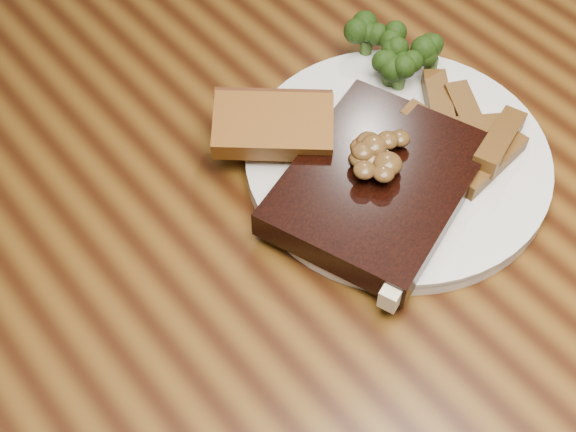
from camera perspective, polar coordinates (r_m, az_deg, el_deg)
name	(u,v)px	position (r m, az deg, el deg)	size (l,w,h in m)	color
dining_table	(300,294)	(0.74, 0.88, -5.59)	(1.60, 0.90, 0.75)	#543410
chair_far	(162,17)	(1.36, -8.97, 13.84)	(0.45, 0.45, 0.80)	black
plate	(397,161)	(0.71, 7.76, 3.87)	(0.27, 0.27, 0.01)	white
steak	(378,184)	(0.67, 6.41, 2.26)	(0.18, 0.14, 0.03)	black
steak_bone	(430,233)	(0.65, 10.03, -1.23)	(0.16, 0.01, 0.02)	beige
mushroom_pile	(371,154)	(0.65, 5.96, 4.39)	(0.07, 0.07, 0.03)	brown
garlic_bread	(274,142)	(0.70, -1.03, 5.31)	(0.10, 0.06, 0.02)	brown
potato_wedges	(451,127)	(0.72, 11.50, 6.22)	(0.10, 0.10, 0.02)	brown
broccoli_cluster	(395,56)	(0.77, 7.65, 11.21)	(0.07, 0.07, 0.04)	#1B360C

